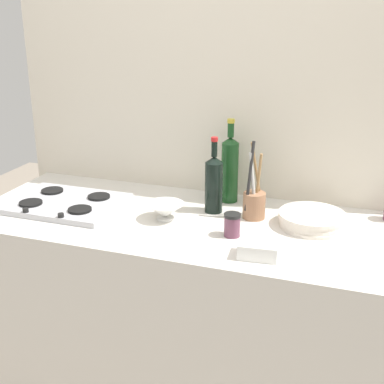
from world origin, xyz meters
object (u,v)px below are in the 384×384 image
Objects in this scene: wine_bottle_mid_left at (230,168)px; condiment_jar_front at (232,225)px; butter_dish at (258,250)px; utensil_crock at (254,202)px; wine_bottle_leftmost at (214,183)px; stovetop_hob at (66,203)px; plate_stack at (313,219)px; mixing_bowl at (165,211)px.

wine_bottle_mid_left is 0.38m from condiment_jar_front.
utensil_crock is (-0.09, 0.33, 0.04)m from butter_dish.
wine_bottle_leftmost is at bearing 127.27° from butter_dish.
stovetop_hob is 1.48× the size of wine_bottle_leftmost.
wine_bottle_leftmost is 2.37× the size of butter_dish.
wine_bottle_mid_left reaches higher than stovetop_hob.
plate_stack is at bearing 66.09° from butter_dish.
mixing_bowl is 1.72× the size of condiment_jar_front.
wine_bottle_leftmost is at bearing 177.15° from plate_stack.
mixing_bowl is at bearing -167.61° from plate_stack.
mixing_bowl is 0.35m from utensil_crock.
wine_bottle_leftmost is 0.99× the size of utensil_crock.
plate_stack reaches higher than butter_dish.
plate_stack is 0.33m from condiment_jar_front.
butter_dish is at bearing -74.78° from utensil_crock.
plate_stack is 2.00× the size of butter_dish.
wine_bottle_mid_left is at bearing 115.66° from butter_dish.
wine_bottle_leftmost is 0.15m from wine_bottle_mid_left.
butter_dish is at bearing -46.58° from condiment_jar_front.
mixing_bowl is 0.46m from butter_dish.
butter_dish is at bearing -12.70° from stovetop_hob.
utensil_crock is 3.62× the size of condiment_jar_front.
condiment_jar_front is at bearing 133.42° from butter_dish.
mixing_bowl is 0.47× the size of utensil_crock.
condiment_jar_front is at bearing -145.09° from plate_stack.
plate_stack is 0.24m from utensil_crock.
butter_dish is at bearing -52.73° from wine_bottle_leftmost.
butter_dish is at bearing -25.57° from mixing_bowl.
stovetop_hob is 0.75m from condiment_jar_front.
plate_stack is 1.75× the size of mixing_bowl.
stovetop_hob is 0.45m from mixing_bowl.
stovetop_hob is at bearing -172.88° from plate_stack.
wine_bottle_mid_left is at bearing 78.43° from wine_bottle_leftmost.
wine_bottle_leftmost is at bearing -101.57° from wine_bottle_mid_left.
condiment_jar_front is (-0.13, 0.13, 0.02)m from butter_dish.
mixing_bowl is at bearing -158.36° from utensil_crock.
mixing_bowl is 0.30m from condiment_jar_front.
plate_stack is at bearing -2.85° from wine_bottle_leftmost.
plate_stack is 0.73× the size of wine_bottle_mid_left.
wine_bottle_mid_left reaches higher than butter_dish.
wine_bottle_mid_left is 1.13× the size of utensil_crock.
stovetop_hob is at bearing 175.24° from condiment_jar_front.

